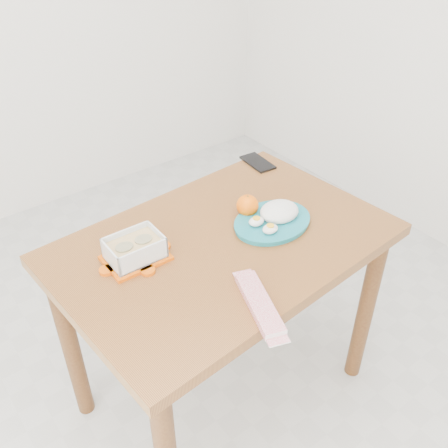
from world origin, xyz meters
TOP-DOWN VIEW (x-y plane):
  - ground at (0.00, 0.00)m, footprint 3.50×3.50m
  - dining_table at (0.21, -0.00)m, footprint 1.08×0.76m
  - food_container at (-0.06, 0.08)m, footprint 0.18×0.14m
  - orange_fruit at (0.35, 0.06)m, footprint 0.07×0.07m
  - rice_plate at (0.40, -0.03)m, footprint 0.28×0.28m
  - candy_bar at (0.11, -0.29)m, footprint 0.13×0.24m
  - smartphone at (0.61, 0.31)m, footprint 0.09×0.16m

SIDE VIEW (x-z plane):
  - ground at x=0.00m, z-range 0.00..0.00m
  - dining_table at x=0.21m, z-range 0.26..1.01m
  - smartphone at x=0.61m, z-range 0.75..0.76m
  - candy_bar at x=0.11m, z-range 0.75..0.77m
  - rice_plate at x=0.40m, z-range 0.74..0.81m
  - orange_fruit at x=0.35m, z-range 0.75..0.82m
  - food_container at x=-0.06m, z-range 0.75..0.83m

